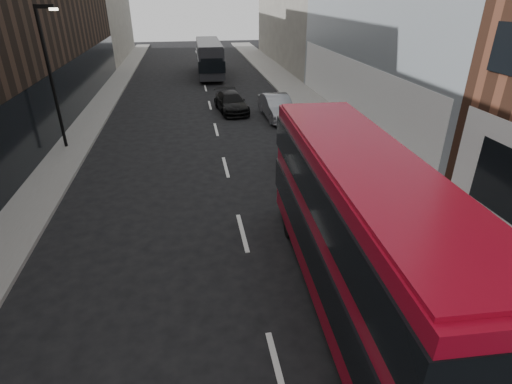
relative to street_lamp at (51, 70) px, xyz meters
name	(u,v)px	position (x,y,z in m)	size (l,w,h in m)	color
sidewalk_right	(310,103)	(15.72, 7.00, -4.11)	(3.00, 80.00, 0.15)	slate
sidewalk_left	(96,113)	(0.22, 7.00, -4.11)	(2.00, 80.00, 0.15)	slate
building_left_mid	(41,2)	(-3.28, 12.00, 2.82)	(5.00, 24.00, 14.00)	black
building_left_far	(98,2)	(-3.28, 34.00, 2.32)	(5.00, 20.00, 13.00)	slate
street_lamp	(51,70)	(0.00, 0.00, 0.00)	(1.06, 0.22, 7.00)	black
red_bus	(359,226)	(10.71, -13.88, -1.82)	(2.95, 10.65, 4.26)	maroon
grey_bus	(209,57)	(9.02, 19.98, -2.42)	(2.56, 10.24, 3.30)	black
car_a	(304,158)	(11.86, -5.06, -3.53)	(1.53, 3.81, 1.30)	black
car_b	(277,107)	(12.47, 3.81, -3.41)	(1.64, 4.69, 1.55)	gray
car_c	(231,102)	(9.62, 6.00, -3.52)	(1.86, 4.56, 1.32)	black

